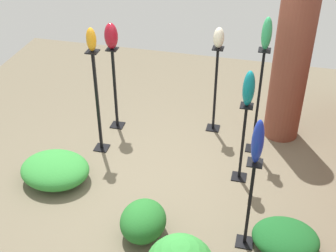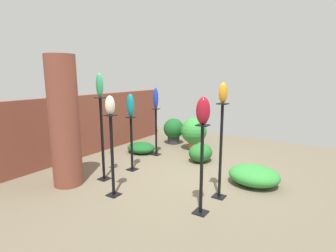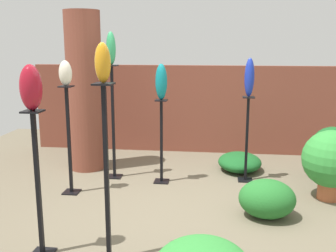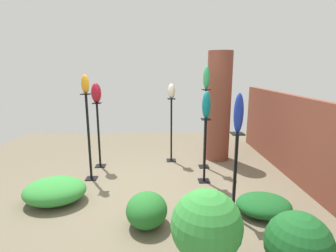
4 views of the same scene
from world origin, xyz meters
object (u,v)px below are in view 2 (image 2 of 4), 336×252
object	(u,v)px
pedestal_ivory	(112,159)
art_vase_ruby	(203,111)
pedestal_amber	(221,155)
pedestal_jade	(102,142)
brick_pillar	(64,122)
art_vase_cobalt	(156,98)
art_vase_jade	(100,85)
potted_plant_mid_right	(194,131)
art_vase_ivory	(110,105)
art_vase_amber	(223,93)
pedestal_teal	(132,146)
art_vase_teal	(131,105)
potted_plant_walkway_edge	(174,130)
pedestal_cobalt	(156,134)
pedestal_ruby	(201,174)

from	to	relation	value
pedestal_ivory	art_vase_ruby	world-z (taller)	art_vase_ruby
pedestal_amber	pedestal_jade	size ratio (longest dim) A/B	0.98
brick_pillar	art_vase_cobalt	distance (m)	2.41
pedestal_ivory	art_vase_jade	distance (m)	1.41
art_vase_cobalt	potted_plant_mid_right	distance (m)	1.46
potted_plant_mid_right	art_vase_ivory	bearing A→B (deg)	-176.84
brick_pillar	pedestal_amber	world-z (taller)	brick_pillar
pedestal_amber	pedestal_jade	xyz separation A→B (m)	(-0.51, 2.17, 0.01)
pedestal_ivory	brick_pillar	bearing A→B (deg)	96.73
art_vase_amber	art_vase_ivory	bearing A→B (deg)	121.01
pedestal_teal	art_vase_jade	world-z (taller)	art_vase_jade
art_vase_cobalt	art_vase_teal	bearing A→B (deg)	-170.34
pedestal_ivory	pedestal_jade	size ratio (longest dim) A/B	0.86
brick_pillar	art_vase_ivory	size ratio (longest dim) A/B	7.70
pedestal_teal	art_vase_amber	distance (m)	2.39
art_vase_amber	art_vase_cobalt	bearing A→B (deg)	59.28
art_vase_amber	art_vase_ruby	bearing A→B (deg)	177.33
art_vase_amber	pedestal_jade	bearing A→B (deg)	103.32
art_vase_cobalt	potted_plant_mid_right	size ratio (longest dim) A/B	0.60
pedestal_amber	potted_plant_mid_right	bearing A→B (deg)	36.29
pedestal_ivory	pedestal_jade	world-z (taller)	pedestal_jade
art_vase_amber	potted_plant_mid_right	distance (m)	3.12
potted_plant_walkway_edge	potted_plant_mid_right	distance (m)	0.83
brick_pillar	art_vase_amber	bearing A→B (deg)	-67.92
pedestal_cobalt	pedestal_ivory	bearing A→B (deg)	-161.95
pedestal_amber	pedestal_teal	size ratio (longest dim) A/B	1.36
art_vase_teal	pedestal_ruby	bearing A→B (deg)	-111.89
pedestal_ruby	art_vase_jade	xyz separation A→B (m)	(0.12, 2.14, 1.21)
pedestal_ruby	pedestal_teal	world-z (taller)	pedestal_ruby
art_vase_teal	potted_plant_walkway_edge	size ratio (longest dim) A/B	0.64
art_vase_teal	potted_plant_walkway_edge	xyz separation A→B (m)	(2.36, 0.43, -0.97)
pedestal_ivory	potted_plant_mid_right	world-z (taller)	pedestal_ivory
brick_pillar	art_vase_teal	world-z (taller)	brick_pillar
pedestal_cobalt	art_vase_ivory	distance (m)	2.56
pedestal_cobalt	art_vase_ruby	distance (m)	3.13
pedestal_amber	art_vase_amber	distance (m)	1.00
art_vase_cobalt	pedestal_cobalt	bearing A→B (deg)	180.00
art_vase_ruby	potted_plant_mid_right	distance (m)	3.53
art_vase_amber	art_vase_ivory	xyz separation A→B (m)	(-0.91, 1.52, -0.20)
brick_pillar	pedestal_ruby	size ratio (longest dim) A/B	1.77
brick_pillar	pedestal_teal	xyz separation A→B (m)	(1.22, -0.50, -0.65)
art_vase_teal	art_vase_cobalt	bearing A→B (deg)	9.66
pedestal_amber	art_vase_ruby	distance (m)	1.01
pedestal_cobalt	pedestal_ruby	distance (m)	2.97
brick_pillar	art_vase_cobalt	xyz separation A→B (m)	(2.37, -0.30, 0.27)
pedestal_cobalt	art_vase_cobalt	size ratio (longest dim) A/B	2.30
art_vase_jade	potted_plant_walkway_edge	bearing A→B (deg)	5.85
pedestal_amber	pedestal_cobalt	bearing A→B (deg)	59.28
pedestal_jade	potted_plant_walkway_edge	bearing A→B (deg)	5.85
art_vase_amber	art_vase_ruby	world-z (taller)	art_vase_amber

